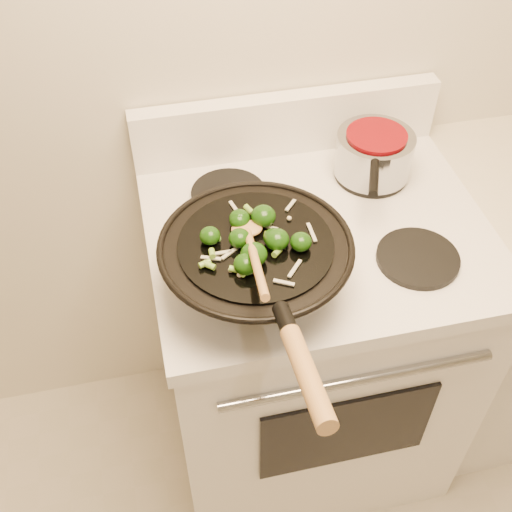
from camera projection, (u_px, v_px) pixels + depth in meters
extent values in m
plane|color=silver|center=(302.00, 0.00, 1.42)|extent=(3.50, 0.00, 3.50)
cube|color=white|center=(306.00, 350.00, 1.81)|extent=(0.76, 0.64, 0.88)
cube|color=white|center=(318.00, 233.00, 1.48)|extent=(0.78, 0.66, 0.04)
cube|color=white|center=(287.00, 124.00, 1.61)|extent=(0.78, 0.05, 0.16)
cylinder|color=#93969B|center=(358.00, 380.00, 1.34)|extent=(0.60, 0.02, 0.02)
cube|color=black|center=(346.00, 433.00, 1.51)|extent=(0.42, 0.01, 0.28)
cylinder|color=black|center=(256.00, 285.00, 1.33)|extent=(0.18, 0.18, 0.01)
cylinder|color=black|center=(418.00, 258.00, 1.39)|extent=(0.18, 0.18, 0.01)
cylinder|color=black|center=(229.00, 194.00, 1.54)|extent=(0.18, 0.18, 0.01)
cylinder|color=black|center=(371.00, 173.00, 1.59)|extent=(0.18, 0.18, 0.01)
torus|color=black|center=(256.00, 245.00, 1.25)|extent=(0.39, 0.39, 0.01)
cylinder|color=black|center=(256.00, 244.00, 1.25)|extent=(0.31, 0.31, 0.01)
cylinder|color=black|center=(285.00, 319.00, 1.08)|extent=(0.03, 0.06, 0.04)
cylinder|color=#AF7E45|center=(307.00, 376.00, 0.97)|extent=(0.04, 0.20, 0.07)
ellipsoid|color=#133808|center=(239.00, 220.00, 1.27)|extent=(0.04, 0.04, 0.03)
cylinder|color=#528B32|center=(245.00, 223.00, 1.28)|extent=(0.02, 0.02, 0.02)
ellipsoid|color=#133808|center=(263.00, 216.00, 1.27)|extent=(0.05, 0.05, 0.04)
ellipsoid|color=#133808|center=(254.00, 254.00, 1.19)|extent=(0.05, 0.05, 0.04)
ellipsoid|color=#133808|center=(277.00, 240.00, 1.22)|extent=(0.05, 0.05, 0.04)
cylinder|color=#528B32|center=(284.00, 243.00, 1.24)|extent=(0.02, 0.02, 0.02)
ellipsoid|color=#133808|center=(274.00, 238.00, 1.23)|extent=(0.04, 0.04, 0.04)
ellipsoid|color=#133808|center=(246.00, 264.00, 1.18)|extent=(0.05, 0.05, 0.04)
ellipsoid|color=#133808|center=(240.00, 218.00, 1.27)|extent=(0.04, 0.04, 0.04)
cylinder|color=#528B32|center=(246.00, 222.00, 1.28)|extent=(0.02, 0.02, 0.01)
ellipsoid|color=#133808|center=(240.00, 238.00, 1.23)|extent=(0.04, 0.04, 0.04)
ellipsoid|color=#133808|center=(301.00, 242.00, 1.22)|extent=(0.04, 0.04, 0.04)
ellipsoid|color=#133808|center=(210.00, 236.00, 1.24)|extent=(0.04, 0.04, 0.03)
cylinder|color=#528B32|center=(216.00, 239.00, 1.24)|extent=(0.02, 0.01, 0.02)
cube|color=beige|center=(284.00, 283.00, 1.17)|extent=(0.04, 0.03, 0.00)
cube|color=beige|center=(291.00, 205.00, 1.32)|extent=(0.03, 0.03, 0.00)
cube|color=beige|center=(295.00, 268.00, 1.19)|extent=(0.04, 0.04, 0.00)
cube|color=beige|center=(211.00, 258.00, 1.21)|extent=(0.04, 0.02, 0.00)
cube|color=beige|center=(230.00, 253.00, 1.22)|extent=(0.04, 0.03, 0.00)
cube|color=beige|center=(268.00, 227.00, 1.27)|extent=(0.04, 0.03, 0.00)
cube|color=beige|center=(235.00, 209.00, 1.31)|extent=(0.02, 0.05, 0.00)
cube|color=beige|center=(222.00, 253.00, 1.22)|extent=(0.04, 0.01, 0.00)
cube|color=beige|center=(312.00, 232.00, 1.26)|extent=(0.01, 0.05, 0.00)
cylinder|color=#6EA234|center=(246.00, 271.00, 1.18)|extent=(0.03, 0.02, 0.01)
cylinder|color=#6EA234|center=(234.00, 269.00, 1.19)|extent=(0.02, 0.03, 0.02)
cylinder|color=#6EA234|center=(212.00, 253.00, 1.21)|extent=(0.02, 0.03, 0.02)
cylinder|color=#6EA234|center=(249.00, 209.00, 1.30)|extent=(0.01, 0.03, 0.02)
cylinder|color=#6EA234|center=(277.00, 252.00, 1.22)|extent=(0.02, 0.03, 0.02)
cylinder|color=#6EA234|center=(205.00, 264.00, 1.20)|extent=(0.01, 0.02, 0.02)
cylinder|color=#6EA234|center=(209.00, 265.00, 1.19)|extent=(0.03, 0.02, 0.02)
cylinder|color=#6EA234|center=(270.00, 234.00, 1.25)|extent=(0.03, 0.03, 0.02)
sphere|color=beige|center=(239.00, 275.00, 1.18)|extent=(0.01, 0.01, 0.01)
sphere|color=beige|center=(231.00, 270.00, 1.19)|extent=(0.01, 0.01, 0.01)
sphere|color=beige|center=(245.00, 233.00, 1.26)|extent=(0.01, 0.01, 0.01)
sphere|color=beige|center=(289.00, 218.00, 1.29)|extent=(0.01, 0.01, 0.01)
ellipsoid|color=#AF7E45|center=(247.00, 229.00, 1.26)|extent=(0.07, 0.05, 0.02)
cylinder|color=#AF7E45|center=(255.00, 261.00, 1.14)|extent=(0.04, 0.25, 0.10)
cylinder|color=#93969B|center=(374.00, 154.00, 1.55)|extent=(0.19, 0.19, 0.10)
cylinder|color=#680409|center=(377.00, 135.00, 1.51)|extent=(0.15, 0.15, 0.01)
cylinder|color=black|center=(374.00, 178.00, 1.41)|extent=(0.06, 0.11, 0.02)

